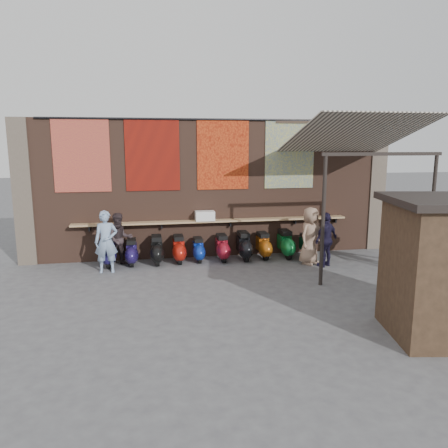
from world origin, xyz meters
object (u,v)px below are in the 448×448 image
Objects in this scene: scooter_stool_1 at (132,252)px; diner_left at (106,242)px; scooter_stool_4 at (198,250)px; shopper_grey at (412,239)px; scooter_stool_3 at (179,249)px; scooter_stool_7 at (263,246)px; shopper_tan at (310,236)px; scooter_stool_5 at (222,248)px; scooter_stool_6 at (244,246)px; shelf_box at (205,216)px; scooter_stool_9 at (307,246)px; shopper_navy at (326,240)px; scooter_stool_0 at (109,251)px; scooter_stool_2 at (157,250)px; diner_right at (120,239)px; scooter_stool_8 at (286,244)px.

diner_left is (-0.62, -0.59, 0.46)m from scooter_stool_1.
shopper_grey is at bearing -19.82° from scooter_stool_4.
scooter_stool_3 is 2.46m from scooter_stool_7.
scooter_stool_5 is at bearing 127.10° from shopper_tan.
scooter_stool_5 reaches higher than scooter_stool_1.
scooter_stool_1 is 3.18m from scooter_stool_6.
scooter_stool_7 is at bearing -0.68° from scooter_stool_4.
shelf_box is at bearing 49.57° from scooter_stool_4.
shopper_navy reaches higher than scooter_stool_9.
scooter_stool_0 reaches higher than scooter_stool_2.
diner_left is 1.11× the size of diner_right.
diner_left is (-2.71, -0.90, -0.45)m from shelf_box.
shopper_navy is (0.78, -1.09, 0.34)m from scooter_stool_8.
scooter_stool_0 reaches higher than scooter_stool_5.
shopper_tan is (4.19, -0.76, 0.41)m from scooter_stool_2.
shelf_box reaches higher than scooter_stool_6.
scooter_stool_6 reaches higher than scooter_stool_5.
scooter_stool_2 is at bearing 134.86° from shopper_tan.
shopper_tan is (5.18, -0.78, 0.07)m from diner_right.
scooter_stool_6 is 1.06× the size of scooter_stool_7.
scooter_stool_2 is 4.39m from scooter_stool_9.
scooter_stool_7 is (1.91, -0.02, 0.04)m from scooter_stool_4.
scooter_stool_0 is 0.53× the size of shopper_tan.
scooter_stool_6 is 1.26m from scooter_stool_8.
diner_right is (-3.48, 0.03, 0.33)m from scooter_stool_6.
shelf_box reaches higher than scooter_stool_9.
shelf_box is 2.47m from diner_right.
scooter_stool_5 is (1.24, -0.04, -0.01)m from scooter_stool_3.
scooter_stool_9 is (2.54, -0.03, -0.04)m from scooter_stool_5.
scooter_stool_6 is 3.86m from diner_left.
scooter_stool_0 is at bearing 179.59° from scooter_stool_9.
scooter_stool_0 is 1.14× the size of scooter_stool_1.
scooter_stool_2 is at bearing -179.95° from scooter_stool_5.
shopper_grey is at bearing -14.74° from scooter_stool_1.
shopper_navy reaches higher than scooter_stool_8.
scooter_stool_9 is at bearing -0.55° from scooter_stool_6.
scooter_stool_2 is 1.17× the size of scooter_stool_4.
shopper_grey is (5.17, -2.22, -0.40)m from shelf_box.
scooter_stool_4 is at bearing 0.82° from scooter_stool_3.
scooter_stool_0 is 0.49× the size of shopper_grey.
scooter_stool_3 is 1.02× the size of scooter_stool_5.
scooter_stool_6 is 4.52m from shopper_grey.
scooter_stool_7 reaches higher than scooter_stool_1.
scooter_stool_7 is 0.46× the size of shopper_grey.
scooter_stool_5 is 3.24m from diner_left.
scooter_stool_1 is at bearing -18.69° from shopper_grey.
shopper_grey is (3.49, -1.92, 0.49)m from scooter_stool_7.
scooter_stool_3 is 3.69m from shopper_tan.
scooter_stool_7 is (3.77, 0.01, 0.02)m from scooter_stool_1.
shopper_grey reaches higher than scooter_stool_3.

